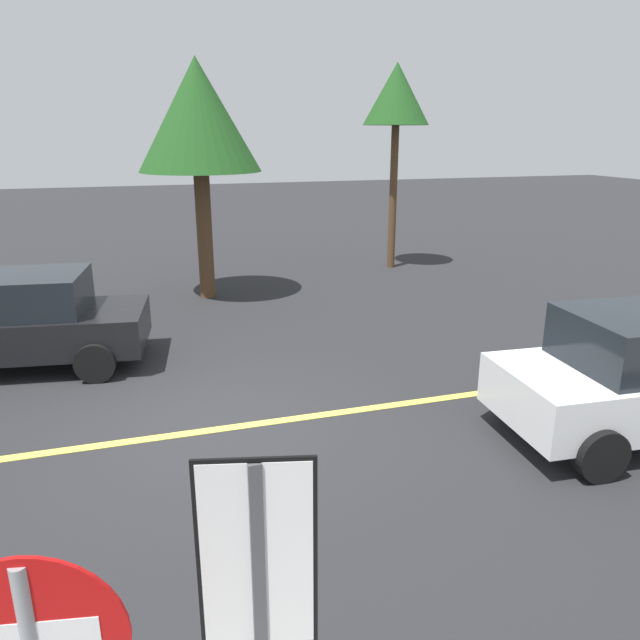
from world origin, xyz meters
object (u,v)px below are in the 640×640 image
speed_limit_sign (259,604)px  tree_left_verge (198,117)px  car_black_behind_van (11,322)px  tree_right_verge (397,97)px

speed_limit_sign → tree_left_verge: tree_left_verge is taller
car_black_behind_van → tree_right_verge: tree_right_verge is taller
speed_limit_sign → car_black_behind_van: size_ratio=0.55×
speed_limit_sign → car_black_behind_van: 8.84m
speed_limit_sign → tree_left_verge: 12.37m
car_black_behind_van → tree_left_verge: (3.67, 3.66, 3.32)m
tree_right_verge → tree_left_verge: bearing=-162.1°
car_black_behind_van → tree_left_verge: 6.16m
car_black_behind_van → tree_left_verge: size_ratio=0.85×
car_black_behind_van → speed_limit_sign: bearing=-73.5°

